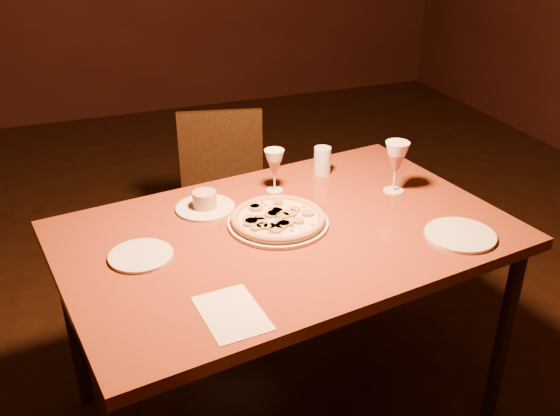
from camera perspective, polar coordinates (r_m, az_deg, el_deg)
name	(u,v)px	position (r m, az deg, el deg)	size (l,w,h in m)	color
floor	(232,401)	(2.49, -4.44, -17.19)	(7.00, 7.00, 0.00)	black
dining_table	(286,248)	(2.04, 0.56, -3.65)	(1.53, 1.10, 0.76)	maroon
chair_far	(224,192)	(2.94, -5.18, 1.49)	(0.48, 0.48, 0.82)	black
pizza_plate	(278,219)	(2.03, -0.18, -1.03)	(0.33, 0.33, 0.04)	silver
ramekin_saucer	(205,204)	(2.14, -6.88, 0.41)	(0.20, 0.20, 0.06)	silver
wine_glass_far	(274,171)	(2.23, -0.52, 3.45)	(0.07, 0.07, 0.16)	#A65C45
wine_glass_right	(396,167)	(2.25, 10.52, 3.69)	(0.09, 0.09, 0.19)	#A65C45
water_tumbler	(322,161)	(2.38, 3.89, 4.32)	(0.06, 0.06, 0.11)	silver
side_plate_left	(141,256)	(1.91, -12.61, -4.27)	(0.19, 0.19, 0.01)	silver
side_plate_near	(460,235)	(2.05, 16.15, -2.40)	(0.22, 0.22, 0.01)	silver
menu_card	(232,313)	(1.64, -4.42, -9.56)	(0.15, 0.22, 0.00)	silver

